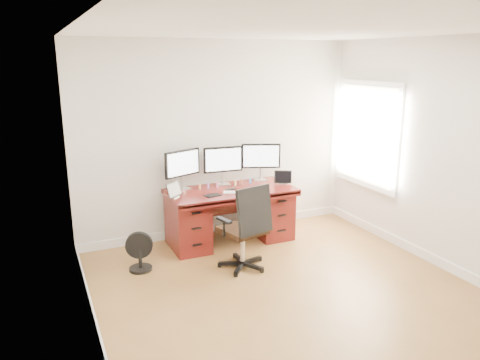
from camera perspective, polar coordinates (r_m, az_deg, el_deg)
name	(u,v)px	position (r m, az deg, el deg)	size (l,w,h in m)	color
ground	(299,302)	(5.05, 7.18, -14.53)	(4.50, 4.50, 0.00)	olive
back_wall	(218,140)	(6.52, -2.69, 4.93)	(4.00, 0.10, 2.70)	silver
right_wall	(447,156)	(5.90, 23.94, 2.66)	(0.10, 4.50, 2.70)	silver
desk	(230,213)	(6.38, -1.21, -4.07)	(1.70, 0.80, 0.75)	#581411
office_chair	(245,241)	(5.59, 0.62, -7.50)	(0.67, 0.67, 1.05)	black
floor_fan	(140,252)	(5.71, -12.12, -8.61)	(0.33, 0.27, 0.47)	black
monitor_left	(182,165)	(6.22, -7.03, 1.87)	(0.53, 0.23, 0.53)	silver
monitor_center	(223,161)	(6.41, -2.07, 2.35)	(0.55, 0.15, 0.53)	silver
monitor_right	(261,157)	(6.64, 2.57, 2.79)	(0.52, 0.24, 0.53)	silver
tablet_left	(174,191)	(5.93, -8.01, -1.30)	(0.24, 0.19, 0.19)	silver
tablet_right	(283,178)	(6.51, 5.30, 0.24)	(0.24, 0.17, 0.19)	silver
keyboard	(234,192)	(6.08, -0.80, -1.51)	(0.26, 0.11, 0.01)	silver
trackpad	(250,190)	(6.19, 1.23, -1.24)	(0.12, 0.12, 0.01)	#B8BABF
drawing_tablet	(213,195)	(5.97, -3.35, -1.87)	(0.20, 0.13, 0.01)	black
phone	(231,189)	(6.25, -1.10, -1.10)	(0.14, 0.07, 0.01)	black
figurine_orange	(200,186)	(6.24, -4.94, -0.78)	(0.03, 0.03, 0.08)	#EF9958
figurine_purple	(208,185)	(6.28, -3.90, -0.66)	(0.03, 0.03, 0.08)	#9B6DD6
figurine_pink	(217,184)	(6.32, -2.80, -0.53)	(0.03, 0.03, 0.08)	pink
figurine_yellow	(235,182)	(6.42, -0.57, -0.28)	(0.03, 0.03, 0.08)	#E4C263
figurine_brown	(241,182)	(6.45, 0.11, -0.20)	(0.03, 0.03, 0.08)	brown
figurine_blue	(250,181)	(6.51, 1.26, -0.07)	(0.03, 0.03, 0.08)	#4D85DD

